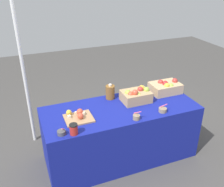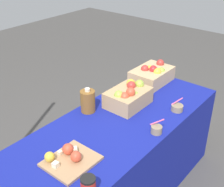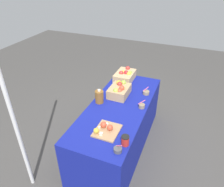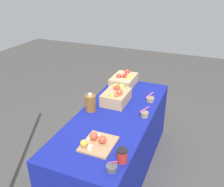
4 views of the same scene
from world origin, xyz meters
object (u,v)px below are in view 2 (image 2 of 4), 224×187
Objects in this scene: cutting_board_front at (69,158)px; sample_bowl_far at (177,108)px; apple_crate_left at (152,75)px; cider_jug at (88,101)px; apple_crate_middle at (128,96)px; sample_bowl_mid at (157,129)px; coffee_cup at (88,186)px.

sample_bowl_far is (0.97, -0.23, -0.00)m from cutting_board_front.
apple_crate_left is 1.95× the size of cider_jug.
apple_crate_middle is 0.80m from cutting_board_front.
apple_crate_middle is 0.44m from sample_bowl_mid.
sample_bowl_far is 0.71m from cider_jug.
cutting_board_front is at bearing -170.64° from apple_crate_left.
apple_crate_left is at bearing 19.26° from coffee_cup.
sample_bowl_mid is 0.98× the size of coffee_cup.
sample_bowl_mid is (0.60, -0.26, 0.00)m from cutting_board_front.
apple_crate_left reaches higher than coffee_cup.
cider_jug reaches higher than sample_bowl_far.
coffee_cup is (-1.08, -0.05, 0.03)m from sample_bowl_far.
apple_crate_middle is 1.13× the size of cutting_board_front.
sample_bowl_far is at bearing -13.20° from cutting_board_front.
apple_crate_left is 0.77m from cider_jug.
coffee_cup is (-0.91, -0.40, -0.02)m from apple_crate_middle.
coffee_cup is at bearing -112.82° from cutting_board_front.
apple_crate_middle is 3.05× the size of coffee_cup.
apple_crate_left is 3.66× the size of sample_bowl_far.
apple_crate_middle is at bearing 24.02° from coffee_cup.
coffee_cup reaches higher than sample_bowl_far.
sample_bowl_mid is at bearing -23.27° from cutting_board_front.
apple_crate_middle is 0.40m from sample_bowl_far.
cider_jug is at bearing 171.87° from apple_crate_left.
coffee_cup reaches higher than sample_bowl_mid.
apple_crate_middle is at bearing -170.48° from apple_crate_left.
apple_crate_middle is (-0.48, -0.08, 0.01)m from apple_crate_left.
coffee_cup is at bearing -177.41° from sample_bowl_far.
sample_bowl_mid is at bearing -144.94° from apple_crate_left.
sample_bowl_far is at bearing -64.00° from apple_crate_middle.
apple_crate_left is at bearing -8.13° from cider_jug.
cutting_board_front is at bearing -170.73° from apple_crate_middle.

